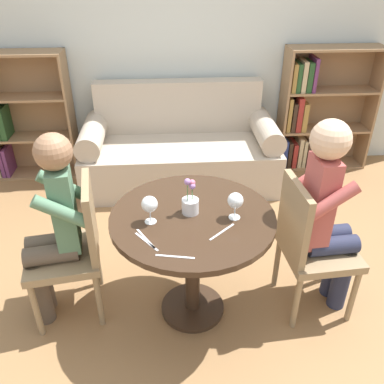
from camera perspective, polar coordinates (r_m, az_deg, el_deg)
ground_plane at (r=2.73m, az=0.08°, el=-16.03°), size 16.00×16.00×0.00m
back_wall at (r=4.01m, az=-2.21°, el=21.90°), size 5.20×0.05×2.70m
round_table at (r=2.33m, az=0.09°, el=-6.29°), size 0.92×0.92×0.73m
couch at (r=3.92m, az=-1.68°, el=5.68°), size 1.82×0.80×0.92m
bookshelf_left at (r=4.31m, az=-23.93°, el=9.54°), size 0.91×0.28×1.21m
bookshelf_right at (r=4.32m, az=16.68°, el=10.74°), size 0.91×0.28×1.21m
chair_left at (r=2.51m, az=-16.22°, el=-7.18°), size 0.48×0.48×0.90m
chair_right at (r=2.53m, az=16.11°, el=-6.87°), size 0.45×0.45×0.90m
person_left at (r=2.43m, az=-18.88°, el=-4.78°), size 0.45×0.38×1.21m
person_right at (r=2.46m, az=18.55°, el=-3.05°), size 0.43×0.36×1.27m
wine_glass_left at (r=2.14m, az=-5.98°, el=-1.82°), size 0.09×0.09×0.16m
wine_glass_right at (r=2.18m, az=6.11°, el=-1.30°), size 0.09×0.09×0.15m
flower_vase at (r=2.23m, az=-0.22°, el=-1.49°), size 0.09×0.09×0.22m
knife_left_setting at (r=2.12m, az=4.24°, el=-5.59°), size 0.15×0.14×0.00m
fork_left_setting at (r=2.07m, az=-6.40°, el=-6.94°), size 0.12×0.16×0.00m
knife_right_setting at (r=2.09m, az=-6.50°, el=-6.53°), size 0.10×0.17×0.00m
fork_right_setting at (r=1.97m, az=-2.39°, el=-9.05°), size 0.19×0.05×0.00m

